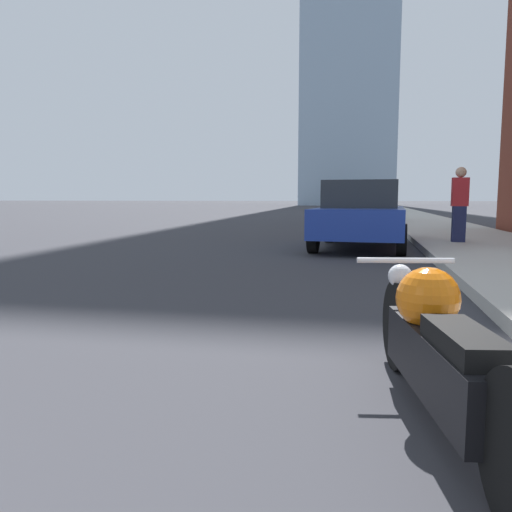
% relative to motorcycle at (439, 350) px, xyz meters
% --- Properties ---
extents(sidewalk, '(3.02, 240.00, 0.15)m').
position_rel_motorcycle_xyz_m(sidewalk, '(2.34, 36.71, -0.31)').
color(sidewalk, '#B2ADA3').
rests_on(sidewalk, ground_plane).
extents(motorcycle, '(0.69, 2.31, 0.78)m').
position_rel_motorcycle_xyz_m(motorcycle, '(0.00, 0.00, 0.00)').
color(motorcycle, black).
rests_on(motorcycle, ground_plane).
extents(parked_car_blue, '(2.18, 4.44, 1.55)m').
position_rel_motorcycle_xyz_m(parked_car_blue, '(-0.46, 9.18, 0.40)').
color(parked_car_blue, '#1E3899').
rests_on(parked_car_blue, ground_plane).
extents(parked_car_white, '(1.92, 4.37, 1.85)m').
position_rel_motorcycle_xyz_m(parked_car_white, '(-0.40, 20.72, 0.53)').
color(parked_car_white, silver).
rests_on(parked_car_white, ground_plane).
extents(pedestrian, '(0.36, 0.24, 1.71)m').
position_rel_motorcycle_xyz_m(pedestrian, '(1.74, 9.62, 0.65)').
color(pedestrian, '#1E2347').
rests_on(pedestrian, sidewalk).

